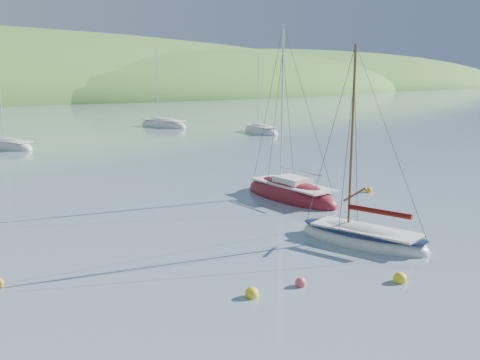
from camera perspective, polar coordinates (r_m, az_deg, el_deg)
ground at (r=20.52m, az=12.58°, el=-10.41°), size 700.00×700.00×0.00m
daysailer_white at (r=24.84m, az=12.96°, el=-6.04°), size 3.55×6.44×9.37m
sloop_red at (r=32.77m, az=5.40°, el=-1.58°), size 2.97×7.71×11.24m
distant_sloop_a at (r=59.18m, az=-23.40°, el=3.27°), size 4.44×7.22×9.73m
distant_sloop_b at (r=77.33m, az=-8.17°, el=5.79°), size 4.86×8.96×12.12m
distant_sloop_d at (r=68.71m, az=2.24°, el=5.19°), size 4.36×8.01×10.85m
mooring_buoys at (r=22.01m, az=3.83°, el=-8.31°), size 23.43×10.84×0.50m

